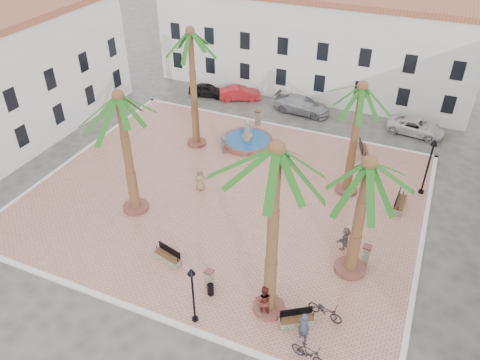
{
  "coord_description": "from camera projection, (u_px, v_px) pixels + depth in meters",
  "views": [
    {
      "loc": [
        11.23,
        -23.66,
        19.53
      ],
      "look_at": [
        1.0,
        0.0,
        1.6
      ],
      "focal_mm": 35.0,
      "sensor_mm": 36.0,
      "label": 1
    }
  ],
  "objects": [
    {
      "name": "kerb_s",
      "position": [
        139.0,
        310.0,
        24.31
      ],
      "size": [
        26.3,
        0.3,
        0.16
      ],
      "primitive_type": "cube",
      "color": "silver",
      "rests_on": "ground"
    },
    {
      "name": "bicycle_b",
      "position": [
        309.0,
        354.0,
        21.48
      ],
      "size": [
        1.92,
        0.95,
        1.11
      ],
      "primitive_type": "imported",
      "rotation": [
        0.0,
        0.0,
        1.33
      ],
      "color": "black",
      "rests_on": "plaza"
    },
    {
      "name": "car_white",
      "position": [
        416.0,
        127.0,
        39.55
      ],
      "size": [
        4.91,
        2.66,
        1.31
      ],
      "primitive_type": "imported",
      "rotation": [
        0.0,
        0.0,
        1.46
      ],
      "color": "silver",
      "rests_on": "ground"
    },
    {
      "name": "lamppost_s",
      "position": [
        192.0,
        286.0,
        22.32
      ],
      "size": [
        0.4,
        0.4,
        3.65
      ],
      "color": "black",
      "rests_on": "plaza"
    },
    {
      "name": "bollard_se",
      "position": [
        210.0,
        279.0,
        25.14
      ],
      "size": [
        0.51,
        0.51,
        1.27
      ],
      "rotation": [
        0.0,
        0.0,
        -0.13
      ],
      "color": "gray",
      "rests_on": "plaza"
    },
    {
      "name": "cyclist_b",
      "position": [
        264.0,
        300.0,
        23.56
      ],
      "size": [
        1.05,
        0.88,
        1.91
      ],
      "primitive_type": "imported",
      "rotation": [
        0.0,
        0.0,
        3.32
      ],
      "color": "maroon",
      "rests_on": "plaza"
    },
    {
      "name": "lamppost_e",
      "position": [
        430.0,
        158.0,
        31.05
      ],
      "size": [
        0.46,
        0.46,
        4.24
      ],
      "color": "black",
      "rests_on": "plaza"
    },
    {
      "name": "litter_bin",
      "position": [
        211.0,
        289.0,
        24.93
      ],
      "size": [
        0.36,
        0.36,
        0.7
      ],
      "primitive_type": "cylinder",
      "color": "black",
      "rests_on": "plaza"
    },
    {
      "name": "fountain",
      "position": [
        247.0,
        140.0,
        38.09
      ],
      "size": [
        4.18,
        4.18,
        2.16
      ],
      "color": "brown",
      "rests_on": "plaza"
    },
    {
      "name": "ground",
      "position": [
        227.0,
        196.0,
        32.64
      ],
      "size": [
        120.0,
        120.0,
        0.0
      ],
      "primitive_type": "plane",
      "color": "#56544F",
      "rests_on": "ground"
    },
    {
      "name": "pedestrian_north",
      "position": [
        224.0,
        144.0,
        36.59
      ],
      "size": [
        0.63,
        1.04,
        1.56
      ],
      "primitive_type": "imported",
      "rotation": [
        0.0,
        0.0,
        1.52
      ],
      "color": "#4F4F55",
      "rests_on": "plaza"
    },
    {
      "name": "building_north",
      "position": [
        313.0,
        42.0,
        44.98
      ],
      "size": [
        30.4,
        7.4,
        9.5
      ],
      "color": "white",
      "rests_on": "ground"
    },
    {
      "name": "bicycle_a",
      "position": [
        325.0,
        310.0,
        23.6
      ],
      "size": [
        1.98,
        1.03,
        0.99
      ],
      "primitive_type": "imported",
      "rotation": [
        0.0,
        0.0,
        1.37
      ],
      "color": "black",
      "rests_on": "plaza"
    },
    {
      "name": "bollard_n",
      "position": [
        258.0,
        117.0,
        40.59
      ],
      "size": [
        0.49,
        0.49,
        1.31
      ],
      "rotation": [
        0.0,
        0.0,
        -0.05
      ],
      "color": "gray",
      "rests_on": "plaza"
    },
    {
      "name": "palm_nw",
      "position": [
        191.0,
        44.0,
        33.46
      ],
      "size": [
        5.05,
        5.05,
        9.57
      ],
      "color": "brown",
      "rests_on": "plaza"
    },
    {
      "name": "palm_s",
      "position": [
        276.0,
        169.0,
        19.32
      ],
      "size": [
        5.43,
        5.43,
        10.08
      ],
      "color": "brown",
      "rests_on": "plaza"
    },
    {
      "name": "cyclist_a",
      "position": [
        304.0,
        327.0,
        22.27
      ],
      "size": [
        0.77,
        0.63,
        1.82
      ],
      "primitive_type": "imported",
      "rotation": [
        0.0,
        0.0,
        2.8
      ],
      "color": "#373D56",
      "rests_on": "plaza"
    },
    {
      "name": "bollard_e",
      "position": [
        366.0,
        255.0,
        26.63
      ],
      "size": [
        0.48,
        0.48,
        1.32
      ],
      "rotation": [
        0.0,
        0.0,
        -0.01
      ],
      "color": "gray",
      "rests_on": "plaza"
    },
    {
      "name": "bench_s",
      "position": [
        168.0,
        257.0,
        27.03
      ],
      "size": [
        1.87,
        0.97,
        0.94
      ],
      "rotation": [
        0.0,
        0.0,
        -0.25
      ],
      "color": "gray",
      "rests_on": "plaza"
    },
    {
      "name": "car_silver",
      "position": [
        302.0,
        105.0,
        42.79
      ],
      "size": [
        5.31,
        2.46,
        1.5
      ],
      "primitive_type": "imported",
      "rotation": [
        0.0,
        0.0,
        1.5
      ],
      "color": "#A5A6AE",
      "rests_on": "ground"
    },
    {
      "name": "palm_e",
      "position": [
        367.0,
        179.0,
        22.99
      ],
      "size": [
        5.82,
        5.82,
        7.63
      ],
      "color": "brown",
      "rests_on": "plaza"
    },
    {
      "name": "kerb_n",
      "position": [
        279.0,
        126.0,
        40.88
      ],
      "size": [
        26.3,
        0.3,
        0.16
      ],
      "primitive_type": "cube",
      "color": "silver",
      "rests_on": "ground"
    },
    {
      "name": "pedestrian_fountain_a",
      "position": [
        200.0,
        179.0,
        32.53
      ],
      "size": [
        0.99,
        0.9,
        1.7
      ],
      "primitive_type": "imported",
      "rotation": [
        0.0,
        0.0,
        0.55
      ],
      "color": "#8E7155",
      "rests_on": "plaza"
    },
    {
      "name": "plaza",
      "position": [
        227.0,
        195.0,
        32.6
      ],
      "size": [
        26.0,
        22.0,
        0.15
      ],
      "primitive_type": "cube",
      "color": "tan",
      "rests_on": "ground"
    },
    {
      "name": "palm_ne",
      "position": [
        361.0,
        99.0,
        28.87
      ],
      "size": [
        5.06,
        5.06,
        8.21
      ],
      "color": "brown",
      "rests_on": "plaza"
    },
    {
      "name": "kerb_e",
      "position": [
        421.0,
        245.0,
        28.36
      ],
      "size": [
        0.3,
        22.3,
        0.16
      ],
      "primitive_type": "cube",
      "color": "silver",
      "rests_on": "ground"
    },
    {
      "name": "palm_sw",
      "position": [
        120.0,
        110.0,
        27.06
      ],
      "size": [
        5.51,
        5.51,
        8.55
      ],
      "color": "brown",
      "rests_on": "plaza"
    },
    {
      "name": "kerb_w",
      "position": [
        77.0,
        156.0,
        36.83
      ],
      "size": [
        0.3,
        22.3,
        0.16
      ],
      "primitive_type": "cube",
      "color": "silver",
      "rests_on": "ground"
    },
    {
      "name": "bench_se",
      "position": [
        297.0,
        321.0,
        23.36
      ],
      "size": [
        1.77,
        1.44,
        0.93
      ],
      "rotation": [
        0.0,
        0.0,
        0.59
      ],
      "color": "gray",
      "rests_on": "plaza"
    },
    {
      "name": "car_red",
      "position": [
        240.0,
        93.0,
        45.14
      ],
      "size": [
        4.16,
        2.91,
        1.3
      ],
      "primitive_type": "imported",
      "rotation": [
        0.0,
        0.0,
        2.01
      ],
      "color": "#AE1820",
      "rests_on": "ground"
    },
    {
      "name": "building_west",
      "position": [
        2.0,
        85.0,
        35.96
      ],
      "size": [
        6.4,
        24.4,
        10.0
      ],
      "rotation": [
        0.0,
        0.0,
        1.57
      ],
      "color": "white",
      "rests_on": "ground"
    },
    {
      "name": "pedestrian_fountain_b",
      "position": [
        287.0,
        164.0,
        34.21
      ],
      "size": [
        1.0,
        0.47,
        1.65
      ],
      "primitive_type": "imported",
      "rotation": [
        0.0,
        0.0,
        -0.07
      ],
      "color": "navy",
      "rests_on": "plaza"
    },
    {
      "name": "car_black",
      "position": [
        208.0,
        90.0,
        45.8
      ],
      "size": [
        3.86,
        2.05,
        1.25
      ],
      "primitive_type": "imported",
      "rotation": [
        0.0,
        0.0,
        1.73
      ],
      "color": "black",
      "rests_on": "ground"
    },
    {
      "name": "bench_e",
      "position": [
        400.0,
        204.0,
        31.11
      ],
      "size": [
        0.72,
        2.03,
        1.05
      ],
      "rotation": [
        0.0,
        0.0,
        1.51
      ],
      "color": "gray",
      "rests_on": "plaza"
    },
    {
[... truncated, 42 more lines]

